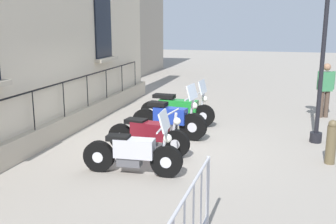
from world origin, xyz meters
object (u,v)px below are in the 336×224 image
motorcycle_blue (169,120)px  motorcycle_green (178,109)px  lamppost (327,6)px  pedestrian_standing (325,87)px  bollard (331,142)px  motorcycle_silver (134,153)px  motorcycle_maroon (148,135)px

motorcycle_blue → motorcycle_green: motorcycle_blue is taller
motorcycle_blue → lamppost: lamppost is taller
motorcycle_green → pedestrian_standing: bearing=26.3°
motorcycle_blue → bollard: size_ratio=2.14×
lamppost → bollard: lamppost is taller
pedestrian_standing → motorcycle_silver: bearing=-124.0°
motorcycle_blue → motorcycle_green: 1.30m
motorcycle_maroon → lamppost: lamppost is taller
motorcycle_maroon → motorcycle_green: (0.01, 2.61, 0.02)m
motorcycle_green → lamppost: bearing=-11.8°
motorcycle_silver → pedestrian_standing: pedestrian_standing is taller
motorcycle_maroon → bollard: bearing=5.6°
motorcycle_blue → pedestrian_standing: size_ratio=1.21×
lamppost → bollard: 3.09m
motorcycle_green → pedestrian_standing: size_ratio=1.32×
motorcycle_silver → lamppost: 5.43m
lamppost → motorcycle_blue: bearing=-171.2°
motorcycle_silver → pedestrian_standing: size_ratio=1.20×
motorcycle_green → bollard: 4.39m
motorcycle_silver → pedestrian_standing: 7.06m
motorcycle_silver → motorcycle_green: motorcycle_green is taller
motorcycle_silver → motorcycle_green: 3.85m
motorcycle_silver → motorcycle_maroon: bearing=95.1°
motorcycle_blue → pedestrian_standing: (3.92, 3.29, 0.46)m
motorcycle_maroon → lamppost: (3.62, 1.85, 2.75)m
motorcycle_maroon → motorcycle_blue: 1.31m
lamppost → pedestrian_standing: size_ratio=2.68×
pedestrian_standing → motorcycle_green: bearing=-153.7°
motorcycle_maroon → lamppost: size_ratio=0.44×
lamppost → bollard: size_ratio=4.75×
lamppost → motorcycle_silver: bearing=-138.6°
motorcycle_silver → motorcycle_blue: motorcycle_blue is taller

